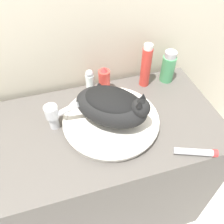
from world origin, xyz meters
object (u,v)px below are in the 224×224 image
at_px(spray_bottle_trigger, 104,81).
at_px(cream_tube, 196,152).
at_px(faucet, 55,115).
at_px(shampoo_bottle_tall, 146,66).
at_px(deodorant_stick, 90,83).
at_px(cat, 112,105).
at_px(mouthwash_bottle, 168,67).

height_order(spray_bottle_trigger, cream_tube, spray_bottle_trigger).
xyz_separation_m(faucet, spray_bottle_trigger, (0.27, 0.16, -0.01)).
bearing_deg(shampoo_bottle_tall, faucet, -161.26).
bearing_deg(deodorant_stick, faucet, -139.69).
bearing_deg(cat, faucet, -153.98).
relative_size(cat, deodorant_stick, 2.60).
relative_size(cat, faucet, 2.62).
height_order(cat, mouthwash_bottle, cat).
bearing_deg(faucet, cream_tube, -18.01).
height_order(mouthwash_bottle, cream_tube, mouthwash_bottle).
xyz_separation_m(spray_bottle_trigger, cream_tube, (0.25, -0.47, -0.06)).
height_order(spray_bottle_trigger, mouthwash_bottle, mouthwash_bottle).
height_order(faucet, mouthwash_bottle, mouthwash_bottle).
relative_size(faucet, cream_tube, 0.88).
xyz_separation_m(faucet, mouthwash_bottle, (0.61, 0.16, 0.01)).
xyz_separation_m(shampoo_bottle_tall, mouthwash_bottle, (0.13, 0.00, -0.03)).
relative_size(faucet, shampoo_bottle_tall, 0.64).
height_order(faucet, spray_bottle_trigger, spray_bottle_trigger).
xyz_separation_m(spray_bottle_trigger, deodorant_stick, (-0.07, 0.00, 0.01)).
relative_size(spray_bottle_trigger, shampoo_bottle_tall, 0.65).
bearing_deg(deodorant_stick, cream_tube, -55.64).
xyz_separation_m(cat, cream_tube, (0.28, -0.25, -0.11)).
bearing_deg(deodorant_stick, shampoo_bottle_tall, 0.00).
height_order(cat, faucet, cat).
distance_m(cat, cream_tube, 0.39).
relative_size(spray_bottle_trigger, deodorant_stick, 1.01).
xyz_separation_m(faucet, shampoo_bottle_tall, (0.48, 0.16, 0.04)).
bearing_deg(shampoo_bottle_tall, spray_bottle_trigger, 180.00).
bearing_deg(faucet, spray_bottle_trigger, 44.65).
xyz_separation_m(cat, shampoo_bottle_tall, (0.24, 0.22, -0.00)).
bearing_deg(shampoo_bottle_tall, mouthwash_bottle, 0.00).
xyz_separation_m(spray_bottle_trigger, mouthwash_bottle, (0.35, 0.00, 0.01)).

